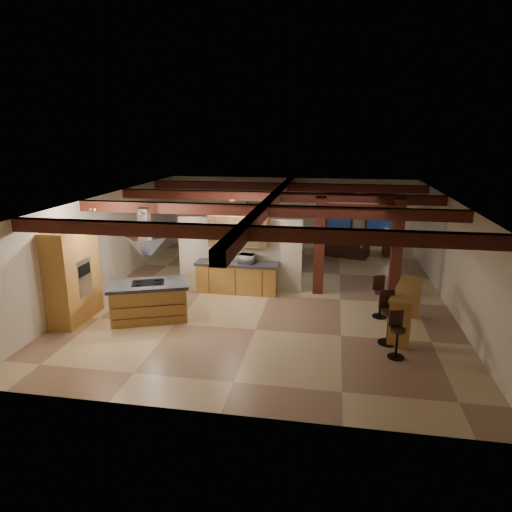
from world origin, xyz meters
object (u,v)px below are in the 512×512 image
Objects in this scene: sofa at (342,248)px; bar_counter at (406,302)px; kitchen_island at (149,301)px; dining_table at (279,258)px.

bar_counter is (1.43, -6.94, 0.45)m from sofa.
sofa is 0.94× the size of bar_counter.
kitchen_island is 1.03× the size of bar_counter.
dining_table is at bearing 54.55° from sofa.
bar_counter is at bearing 2.95° from kitchen_island.
kitchen_island is 8.80m from sofa.
bar_counter reaches higher than sofa.
dining_table is 0.75× the size of bar_counter.
dining_table is 6.33m from bar_counter.
dining_table is 0.80× the size of sofa.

